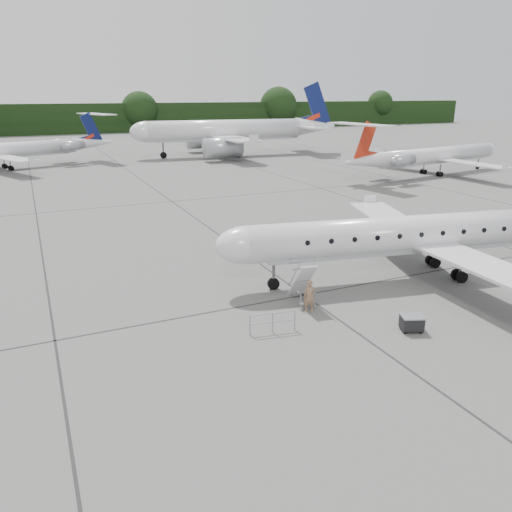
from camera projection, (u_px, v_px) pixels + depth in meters
name	position (u px, v px, depth m)	size (l,w,h in m)	color
ground	(433.00, 297.00, 27.82)	(320.00, 320.00, 0.00)	#595956
treeline	(99.00, 118.00, 139.02)	(260.00, 4.00, 8.00)	black
main_regional_jet	(437.00, 214.00, 29.98)	(30.20, 21.74, 7.74)	silver
airstair	(302.00, 282.00, 26.71)	(0.85, 2.14, 2.43)	silver
passenger	(310.00, 296.00, 25.70)	(0.62, 0.41, 1.71)	#815F46
safety_railing	(273.00, 323.00, 23.54)	(2.20, 0.08, 1.00)	gray
baggage_cart	(412.00, 323.00, 23.73)	(0.99, 0.80, 0.86)	black
bg_narrowbody	(225.00, 120.00, 87.55)	(35.00, 25.20, 12.57)	silver
bg_regional_right	(439.00, 147.00, 68.09)	(28.49, 20.51, 7.47)	silver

